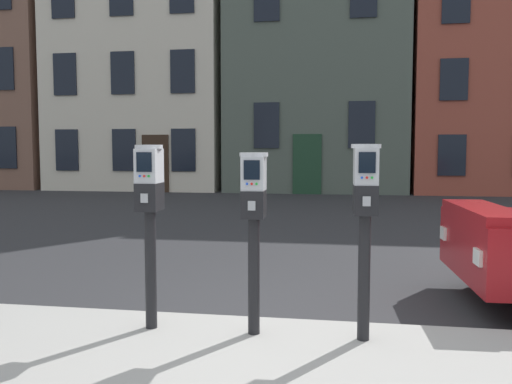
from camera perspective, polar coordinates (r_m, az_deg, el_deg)
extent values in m
plane|color=#28282B|center=(4.53, 0.56, -15.56)|extent=(160.00, 160.00, 0.00)
cylinder|color=black|center=(4.37, -11.09, -8.06)|extent=(0.09, 0.09, 0.94)
cube|color=black|center=(4.29, -11.20, -0.49)|extent=(0.18, 0.25, 0.22)
cube|color=#A5A8AD|center=(4.17, -11.75, -0.64)|extent=(0.06, 0.01, 0.07)
cube|color=#B7BABF|center=(4.27, -11.25, 2.74)|extent=(0.18, 0.23, 0.27)
cube|color=black|center=(4.16, -11.77, 3.12)|extent=(0.12, 0.01, 0.15)
cylinder|color=blue|center=(4.17, -12.21, 1.66)|extent=(0.02, 0.01, 0.02)
cylinder|color=red|center=(4.16, -11.76, 1.66)|extent=(0.02, 0.01, 0.02)
cylinder|color=green|center=(4.15, -11.30, 1.66)|extent=(0.02, 0.01, 0.02)
cylinder|color=#B7BABF|center=(4.27, -11.28, 4.72)|extent=(0.22, 0.22, 0.03)
cylinder|color=black|center=(4.17, -0.23, -8.88)|extent=(0.09, 0.09, 0.90)
cube|color=black|center=(4.08, -0.23, -1.28)|extent=(0.18, 0.25, 0.21)
cube|color=#A5A8AD|center=(3.95, -0.46, -1.46)|extent=(0.06, 0.01, 0.07)
cube|color=#B7BABF|center=(4.06, -0.23, 1.98)|extent=(0.18, 0.23, 0.25)
cube|color=black|center=(3.94, -0.45, 2.35)|extent=(0.12, 0.01, 0.14)
cylinder|color=blue|center=(3.95, -0.96, 0.87)|extent=(0.02, 0.01, 0.02)
cylinder|color=red|center=(3.94, -0.45, 0.87)|extent=(0.02, 0.01, 0.02)
cylinder|color=green|center=(3.94, 0.05, 0.87)|extent=(0.02, 0.01, 0.02)
cylinder|color=#B7BABF|center=(4.05, -0.23, 3.99)|extent=(0.22, 0.22, 0.03)
cylinder|color=black|center=(4.11, 11.36, -8.87)|extent=(0.09, 0.09, 0.94)
cube|color=black|center=(4.02, 11.49, -0.80)|extent=(0.18, 0.25, 0.22)
cube|color=#A5A8AD|center=(3.89, 11.63, -0.97)|extent=(0.06, 0.01, 0.07)
cube|color=#B7BABF|center=(4.00, 11.55, 2.65)|extent=(0.18, 0.23, 0.27)
cube|color=black|center=(3.88, 11.69, 3.07)|extent=(0.12, 0.01, 0.15)
cylinder|color=blue|center=(3.88, 11.15, 1.50)|extent=(0.02, 0.01, 0.02)
cylinder|color=red|center=(3.89, 11.66, 1.50)|extent=(0.02, 0.01, 0.02)
cylinder|color=green|center=(3.89, 12.18, 1.49)|extent=(0.02, 0.01, 0.02)
cylinder|color=#B7BABF|center=(4.00, 11.58, 4.78)|extent=(0.22, 0.22, 0.03)
cube|color=maroon|center=(5.76, 22.99, -1.98)|extent=(0.51, 1.70, 0.10)
cube|color=white|center=(5.10, 22.48, -6.39)|extent=(0.05, 0.20, 0.14)
cube|color=white|center=(6.40, 19.25, -4.14)|extent=(0.05, 0.20, 0.14)
cylinder|color=black|center=(6.78, 25.02, -6.42)|extent=(0.65, 0.25, 0.64)
cube|color=brown|center=(27.04, -25.30, 13.44)|extent=(6.58, 6.36, 11.91)
cube|color=black|center=(22.79, -24.98, 4.29)|extent=(0.90, 0.06, 1.60)
cube|color=black|center=(22.99, -25.24, 11.72)|extent=(0.90, 0.06, 1.60)
cube|color=beige|center=(23.40, -11.24, 14.41)|extent=(6.80, 5.47, 11.23)
cube|color=black|center=(21.47, -19.38, 4.22)|extent=(0.90, 0.06, 1.54)
cube|color=black|center=(20.47, -13.79, 4.34)|extent=(0.90, 0.06, 1.54)
cube|color=black|center=(19.69, -7.70, 4.43)|extent=(0.90, 0.06, 1.54)
cube|color=black|center=(21.65, -19.58, 11.66)|extent=(0.90, 0.06, 1.54)
cube|color=black|center=(20.66, -13.94, 12.14)|extent=(0.90, 0.06, 1.54)
cube|color=black|center=(19.89, -7.78, 12.54)|extent=(0.90, 0.06, 1.54)
cube|color=black|center=(20.04, -10.60, 2.98)|extent=(1.00, 0.07, 2.10)
cube|color=#4C564C|center=(22.79, 6.70, 17.18)|extent=(6.57, 6.69, 13.14)
cube|color=black|center=(19.04, 1.12, 7.07)|extent=(0.90, 0.06, 1.60)
cube|color=black|center=(18.85, 11.13, 7.01)|extent=(0.90, 0.06, 1.60)
cube|color=#193823|center=(18.88, 5.43, 2.95)|extent=(1.00, 0.07, 2.10)
cube|color=brown|center=(22.99, 24.79, 12.70)|extent=(7.15, 6.19, 9.99)
cube|color=black|center=(19.15, 20.03, 3.69)|extent=(0.90, 0.06, 1.37)
cube|color=black|center=(19.29, 20.23, 11.12)|extent=(0.90, 0.06, 1.37)
cube|color=black|center=(19.75, 20.44, 18.34)|extent=(0.90, 0.06, 1.37)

